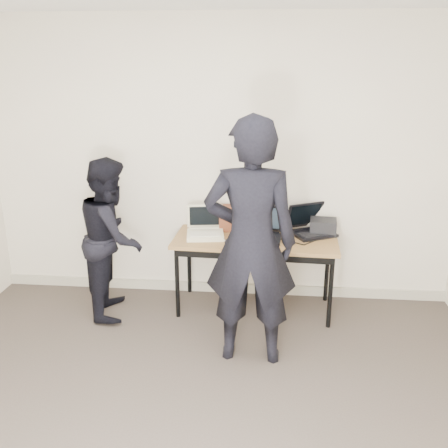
# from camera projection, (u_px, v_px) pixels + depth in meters

# --- Properties ---
(room) EXTENTS (4.60, 4.60, 2.80)m
(room) POSITION_uv_depth(u_px,v_px,m) (177.00, 247.00, 2.63)
(room) COLOR #413831
(room) RESTS_ON ground
(desk) EXTENTS (1.53, 0.72, 0.72)m
(desk) POSITION_uv_depth(u_px,v_px,m) (255.00, 244.00, 4.61)
(desk) COLOR olive
(desk) RESTS_ON ground
(laptop_beige) EXTENTS (0.38, 0.37, 0.27)m
(laptop_beige) POSITION_uv_depth(u_px,v_px,m) (205.00, 230.00, 4.65)
(laptop_beige) COLOR beige
(laptop_beige) RESTS_ON desk
(laptop_center) EXTENTS (0.39, 0.38, 0.29)m
(laptop_center) POSITION_uv_depth(u_px,v_px,m) (261.00, 231.00, 4.60)
(laptop_center) COLOR black
(laptop_center) RESTS_ON desk
(laptop_right) EXTENTS (0.50, 0.50, 0.28)m
(laptop_right) POSITION_uv_depth(u_px,v_px,m) (310.00, 227.00, 4.71)
(laptop_right) COLOR black
(laptop_right) RESTS_ON desk
(leather_satchel) EXTENTS (0.38, 0.21, 0.25)m
(leather_satchel) POSITION_uv_depth(u_px,v_px,m) (238.00, 217.00, 4.79)
(leather_satchel) COLOR #602D19
(leather_satchel) RESTS_ON desk
(tissue) EXTENTS (0.14, 0.11, 0.08)m
(tissue) POSITION_uv_depth(u_px,v_px,m) (241.00, 202.00, 4.74)
(tissue) COLOR white
(tissue) RESTS_ON leather_satchel
(equipment_box) EXTENTS (0.26, 0.23, 0.14)m
(equipment_box) POSITION_uv_depth(u_px,v_px,m) (323.00, 227.00, 4.70)
(equipment_box) COLOR black
(equipment_box) RESTS_ON desk
(power_brick) EXTENTS (0.10, 0.07, 0.03)m
(power_brick) POSITION_uv_depth(u_px,v_px,m) (230.00, 242.00, 4.45)
(power_brick) COLOR black
(power_brick) RESTS_ON desk
(cables) EXTENTS (1.15, 0.41, 0.01)m
(cables) POSITION_uv_depth(u_px,v_px,m) (260.00, 238.00, 4.59)
(cables) COLOR silver
(cables) RESTS_ON desk
(person_typist) EXTENTS (0.71, 0.47, 1.94)m
(person_typist) POSITION_uv_depth(u_px,v_px,m) (250.00, 244.00, 3.76)
(person_typist) COLOR black
(person_typist) RESTS_ON ground
(person_observer) EXTENTS (0.68, 0.80, 1.48)m
(person_observer) POSITION_uv_depth(u_px,v_px,m) (112.00, 237.00, 4.57)
(person_observer) COLOR black
(person_observer) RESTS_ON ground
(baseboard) EXTENTS (4.50, 0.03, 0.10)m
(baseboard) POSITION_uv_depth(u_px,v_px,m) (220.00, 287.00, 5.15)
(baseboard) COLOR #AAA38D
(baseboard) RESTS_ON ground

